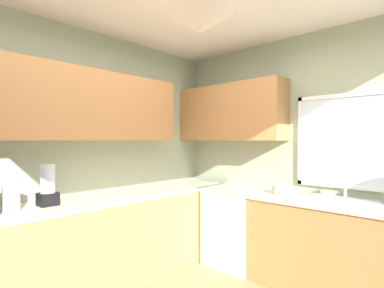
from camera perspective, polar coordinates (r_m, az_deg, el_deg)
room_shell at (r=2.83m, az=-3.16°, el=8.64°), size 3.54×3.77×2.68m
counter_run_left at (r=3.18m, az=-18.75°, el=-17.79°), size 0.65×3.38×0.89m
counter_run_back at (r=3.27m, az=23.33°, el=-17.27°), size 2.63×0.65×0.89m
dishwasher at (r=3.67m, az=8.52°, el=-15.60°), size 0.60×0.60×0.84m
kettle at (r=2.77m, az=-31.40°, el=-8.79°), size 0.13×0.13×0.22m
sink_assembly at (r=3.11m, az=26.56°, el=-9.60°), size 0.62×0.40×0.19m
bowl at (r=3.30m, az=17.01°, el=-8.35°), size 0.22×0.22×0.09m
blender_appliance at (r=2.87m, az=-25.97°, el=-7.39°), size 0.15×0.15×0.36m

